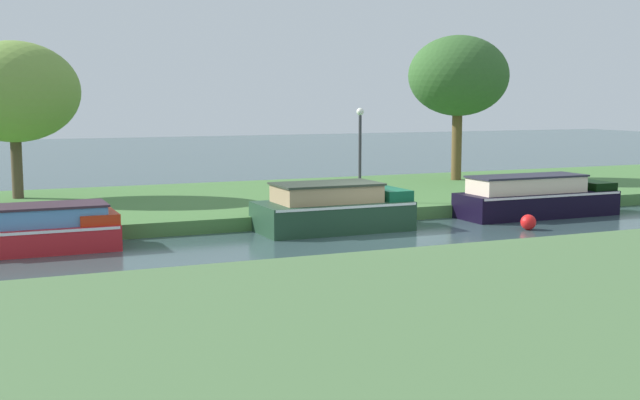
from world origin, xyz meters
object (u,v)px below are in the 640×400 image
channel_buoy (528,222)px  mooring_post_near (516,190)px  lamp_post (360,143)px  mooring_post_far (562,187)px  black_cruiser (536,198)px  willow_tree_centre (459,76)px  willow_tree_left (14,92)px  forest_narrowboat (333,209)px  red_barge (30,230)px

channel_buoy → mooring_post_near: bearing=58.3°
lamp_post → mooring_post_far: size_ratio=5.33×
black_cruiser → willow_tree_centre: bearing=75.7°
willow_tree_left → willow_tree_centre: size_ratio=0.89×
willow_tree_left → channel_buoy: 17.02m
willow_tree_centre → forest_narrowboat: bearing=-139.7°
mooring_post_near → channel_buoy: (-2.26, -3.66, -0.45)m
forest_narrowboat → mooring_post_far: forest_narrowboat is taller
willow_tree_left → mooring_post_far: 18.89m
willow_tree_centre → mooring_post_near: willow_tree_centre is taller
red_barge → channel_buoy: red_barge is taller
forest_narrowboat → mooring_post_far: size_ratio=7.56×
willow_tree_left → willow_tree_centre: (17.17, -0.10, 0.69)m
red_barge → willow_tree_left: bearing=88.5°
mooring_post_near → channel_buoy: size_ratio=1.23×
black_cruiser → lamp_post: lamp_post is taller
willow_tree_left → lamp_post: size_ratio=1.72×
channel_buoy → willow_tree_centre: bearing=68.4°
willow_tree_left → lamp_post: bearing=-26.5°
red_barge → willow_tree_left: 8.55m
red_barge → willow_tree_left: (0.20, 7.82, 3.46)m
willow_tree_left → channel_buoy: (13.26, -10.00, -3.75)m
black_cruiser → forest_narrowboat: bearing=-180.0°
mooring_post_near → lamp_post: bearing=166.8°
lamp_post → red_barge: bearing=-165.4°
willow_tree_centre → mooring_post_far: (0.32, -6.24, -3.98)m
willow_tree_left → mooring_post_near: bearing=-22.2°
forest_narrowboat → red_barge: bearing=180.0°
willow_tree_left → lamp_post: willow_tree_left is taller
black_cruiser → lamp_post: size_ratio=1.74×
forest_narrowboat → channel_buoy: 5.65m
red_barge → mooring_post_near: red_barge is taller
lamp_post → mooring_post_far: 7.54m
mooring_post_far → channel_buoy: mooring_post_far is taller
red_barge → lamp_post: bearing=14.6°
channel_buoy → mooring_post_far: bearing=40.8°
black_cruiser → mooring_post_near: bearing=78.2°
red_barge → lamp_post: size_ratio=1.46×
black_cruiser → willow_tree_left: size_ratio=1.01×
forest_narrowboat → mooring_post_near: (7.46, 1.48, 0.06)m
red_barge → mooring_post_near: 15.79m
mooring_post_near → willow_tree_centre: bearing=75.2°
forest_narrowboat → lamp_post: bearing=51.4°
channel_buoy → red_barge: bearing=170.8°
black_cruiser → mooring_post_near: 1.52m
black_cruiser → mooring_post_near: size_ratio=9.64×
mooring_post_far → black_cruiser: bearing=-147.0°
lamp_post → mooring_post_near: (5.28, -1.24, -1.64)m
black_cruiser → mooring_post_far: (2.29, 1.48, 0.09)m
lamp_post → mooring_post_far: bearing=-9.7°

